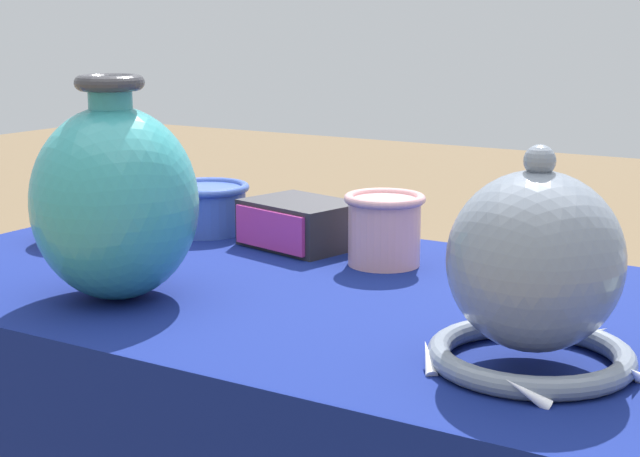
{
  "coord_description": "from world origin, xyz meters",
  "views": [
    {
      "loc": [
        0.54,
        -0.97,
        1.11
      ],
      "look_at": [
        0.01,
        -0.11,
        0.89
      ],
      "focal_mm": 55.0,
      "sensor_mm": 36.0,
      "label": 1
    }
  ],
  "objects_px": {
    "vase_dome_bell": "(534,276)",
    "mosaic_tile_box": "(300,224)",
    "cup_wide_rose": "(384,227)",
    "cup_wide_cobalt": "(206,206)",
    "pot_squat_terracotta": "(89,222)",
    "vase_tall_bulbous": "(115,201)"
  },
  "relations": [
    {
      "from": "cup_wide_rose",
      "to": "pot_squat_terracotta",
      "type": "bearing_deg",
      "value": -167.47
    },
    {
      "from": "mosaic_tile_box",
      "to": "pot_squat_terracotta",
      "type": "height_order",
      "value": "mosaic_tile_box"
    },
    {
      "from": "vase_tall_bulbous",
      "to": "pot_squat_terracotta",
      "type": "relative_size",
      "value": 1.84
    },
    {
      "from": "vase_dome_bell",
      "to": "pot_squat_terracotta",
      "type": "bearing_deg",
      "value": 166.63
    },
    {
      "from": "vase_dome_bell",
      "to": "cup_wide_rose",
      "type": "relative_size",
      "value": 2.0
    },
    {
      "from": "mosaic_tile_box",
      "to": "cup_wide_cobalt",
      "type": "bearing_deg",
      "value": -168.36
    },
    {
      "from": "mosaic_tile_box",
      "to": "pot_squat_terracotta",
      "type": "xyz_separation_m",
      "value": [
        -0.28,
        -0.13,
        -0.0
      ]
    },
    {
      "from": "pot_squat_terracotta",
      "to": "cup_wide_rose",
      "type": "xyz_separation_m",
      "value": [
        0.44,
        0.1,
        0.02
      ]
    },
    {
      "from": "vase_dome_bell",
      "to": "mosaic_tile_box",
      "type": "bearing_deg",
      "value": 146.08
    },
    {
      "from": "mosaic_tile_box",
      "to": "cup_wide_rose",
      "type": "xyz_separation_m",
      "value": [
        0.15,
        -0.03,
        0.02
      ]
    },
    {
      "from": "vase_tall_bulbous",
      "to": "vase_dome_bell",
      "type": "bearing_deg",
      "value": 3.22
    },
    {
      "from": "pot_squat_terracotta",
      "to": "cup_wide_rose",
      "type": "relative_size",
      "value": 1.31
    },
    {
      "from": "vase_tall_bulbous",
      "to": "cup_wide_cobalt",
      "type": "xyz_separation_m",
      "value": [
        -0.13,
        0.33,
        -0.07
      ]
    },
    {
      "from": "vase_tall_bulbous",
      "to": "pot_squat_terracotta",
      "type": "bearing_deg",
      "value": 140.39
    },
    {
      "from": "vase_tall_bulbous",
      "to": "mosaic_tile_box",
      "type": "bearing_deg",
      "value": 82.97
    },
    {
      "from": "vase_dome_bell",
      "to": "pot_squat_terracotta",
      "type": "xyz_separation_m",
      "value": [
        -0.73,
        0.17,
        -0.06
      ]
    },
    {
      "from": "vase_tall_bulbous",
      "to": "vase_dome_bell",
      "type": "height_order",
      "value": "vase_tall_bulbous"
    },
    {
      "from": "vase_dome_bell",
      "to": "mosaic_tile_box",
      "type": "height_order",
      "value": "vase_dome_bell"
    },
    {
      "from": "pot_squat_terracotta",
      "to": "vase_tall_bulbous",
      "type": "bearing_deg",
      "value": -39.61
    },
    {
      "from": "vase_dome_bell",
      "to": "cup_wide_rose",
      "type": "bearing_deg",
      "value": 137.64
    },
    {
      "from": "vase_tall_bulbous",
      "to": "vase_dome_bell",
      "type": "xyz_separation_m",
      "value": [
        0.49,
        0.03,
        -0.03
      ]
    },
    {
      "from": "cup_wide_cobalt",
      "to": "cup_wide_rose",
      "type": "xyz_separation_m",
      "value": [
        0.32,
        -0.04,
        0.01
      ]
    }
  ]
}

